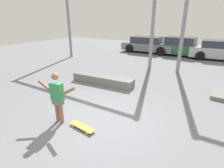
# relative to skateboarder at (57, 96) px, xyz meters

# --- Properties ---
(ground_plane) EXTENTS (36.00, 36.00, 0.00)m
(ground_plane) POSITION_rel_skateboarder_xyz_m (0.99, 0.72, -0.83)
(ground_plane) COLOR slate
(skateboarder) EXTENTS (1.29, 0.22, 1.50)m
(skateboarder) POSITION_rel_skateboarder_xyz_m (0.00, 0.00, 0.00)
(skateboarder) COLOR #8C664C
(skateboarder) RESTS_ON ground_plane
(skateboard) EXTENTS (0.83, 0.31, 0.08)m
(skateboard) POSITION_rel_skateboarder_xyz_m (0.79, 0.06, -0.77)
(skateboard) COLOR gold
(skateboard) RESTS_ON ground_plane
(grind_box) EXTENTS (3.01, 0.77, 0.37)m
(grind_box) POSITION_rel_skateboarder_xyz_m (-0.76, 3.32, -0.65)
(grind_box) COLOR slate
(grind_box) RESTS_ON ground_plane
(canopy_support_left) EXTENTS (6.66, 0.20, 6.17)m
(canopy_support_left) POSITION_rel_skateboarder_xyz_m (-3.06, 7.03, 3.00)
(canopy_support_left) COLOR gray
(canopy_support_left) RESTS_ON ground_plane
(parked_car_grey) EXTENTS (4.48, 1.97, 1.36)m
(parked_car_grey) POSITION_rel_skateboarder_xyz_m (-1.88, 12.01, -0.17)
(parked_car_grey) COLOR slate
(parked_car_grey) RESTS_ON ground_plane
(parked_car_green) EXTENTS (4.11, 2.02, 1.46)m
(parked_car_green) POSITION_rel_skateboarder_xyz_m (0.95, 12.07, -0.13)
(parked_car_green) COLOR #28603D
(parked_car_green) RESTS_ON ground_plane
(parked_car_silver) EXTENTS (4.28, 2.21, 1.37)m
(parked_car_silver) POSITION_rel_skateboarder_xyz_m (3.66, 11.95, -0.17)
(parked_car_silver) COLOR #B7BABF
(parked_car_silver) RESTS_ON ground_plane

